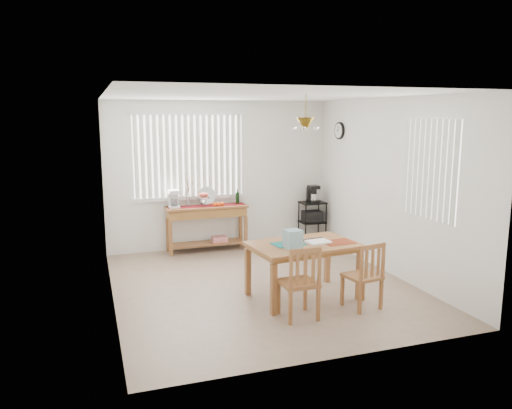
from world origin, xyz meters
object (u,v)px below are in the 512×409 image
object	(u,v)px
sideboard	(207,217)
dining_table	(303,250)
cart_items	(313,194)
chair_right	(364,276)
chair_left	(300,283)
wire_cart	(312,218)

from	to	relation	value
sideboard	dining_table	xyz separation A→B (m)	(0.65, -2.63, 0.04)
cart_items	chair_right	size ratio (longest dim) A/B	0.37
sideboard	cart_items	size ratio (longest dim) A/B	4.51
chair_left	chair_right	world-z (taller)	chair_left
dining_table	cart_items	bearing A→B (deg)	62.73
wire_cart	dining_table	bearing A→B (deg)	-117.34
chair_right	cart_items	bearing A→B (deg)	76.06
sideboard	chair_left	bearing A→B (deg)	-84.27
wire_cart	cart_items	xyz separation A→B (m)	(0.00, 0.01, 0.45)
dining_table	chair_right	world-z (taller)	chair_right
sideboard	chair_left	xyz separation A→B (m)	(0.33, -3.26, -0.16)
dining_table	chair_right	distance (m)	0.84
chair_left	sideboard	bearing A→B (deg)	95.73
wire_cart	cart_items	size ratio (longest dim) A/B	2.43
sideboard	chair_left	size ratio (longest dim) A/B	1.60
sideboard	chair_right	size ratio (longest dim) A/B	1.68
wire_cart	sideboard	bearing A→B (deg)	179.10
dining_table	sideboard	bearing A→B (deg)	103.89
sideboard	chair_right	distance (m)	3.45
wire_cart	dining_table	distance (m)	2.93
sideboard	wire_cart	world-z (taller)	sideboard
dining_table	chair_left	distance (m)	0.74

